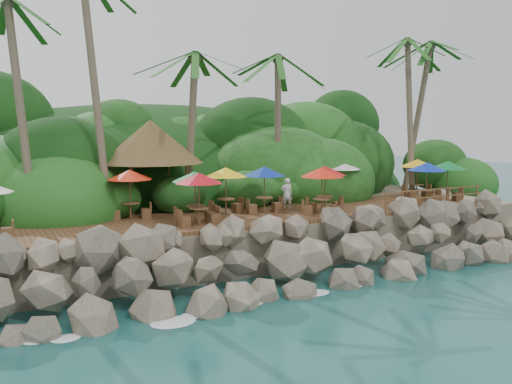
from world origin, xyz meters
TOP-DOWN VIEW (x-y plane):
  - ground at (0.00, 0.00)m, footprint 140.00×140.00m
  - land_base at (0.00, 16.00)m, footprint 32.00×25.20m
  - jungle_hill at (0.00, 23.50)m, footprint 44.80×28.00m
  - seawall at (0.00, 2.00)m, footprint 29.00×4.00m
  - terrace at (0.00, 6.00)m, footprint 26.00×5.00m
  - jungle_foliage at (0.00, 15.00)m, footprint 44.00×16.00m
  - foam_line at (0.00, 0.30)m, footprint 25.20×0.80m
  - palms at (1.47, 8.80)m, footprint 29.23×7.29m
  - palapa at (-4.02, 9.89)m, footprint 5.39×5.39m
  - dining_clusters at (1.72, 5.80)m, footprint 25.72×5.28m
  - railing at (9.43, 3.65)m, footprint 7.20×0.10m
  - waiter at (2.16, 6.68)m, footprint 0.67×0.52m

SIDE VIEW (x-z plane):
  - ground at x=0.00m, z-range 0.00..0.00m
  - jungle_hill at x=0.00m, z-range -7.70..7.70m
  - jungle_foliage at x=0.00m, z-range -6.00..6.00m
  - foam_line at x=0.00m, z-range 0.00..0.06m
  - land_base at x=0.00m, z-range 0.00..2.10m
  - seawall at x=0.00m, z-range 0.00..2.30m
  - terrace at x=0.00m, z-range 2.10..2.30m
  - railing at x=9.43m, z-range 2.41..3.41m
  - waiter at x=2.16m, z-range 2.30..3.92m
  - dining_clusters at x=1.72m, z-range 3.06..5.35m
  - palapa at x=-4.02m, z-range 3.49..8.09m
  - palms at x=1.47m, z-range 5.18..18.19m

